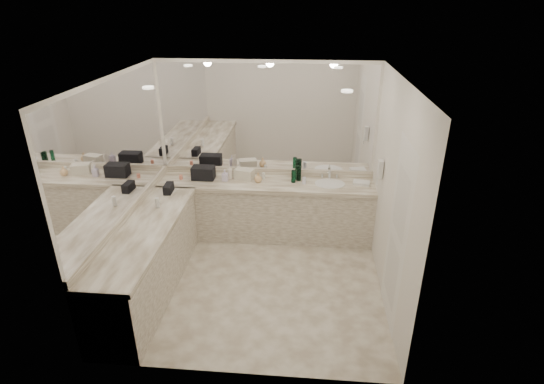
# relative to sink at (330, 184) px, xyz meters

# --- Properties ---
(floor) EXTENTS (3.20, 3.20, 0.00)m
(floor) POSITION_rel_sink_xyz_m (-0.95, -1.20, -0.90)
(floor) COLOR beige
(floor) RESTS_ON ground
(ceiling) EXTENTS (3.20, 3.20, 0.00)m
(ceiling) POSITION_rel_sink_xyz_m (-0.95, -1.20, 1.71)
(ceiling) COLOR white
(ceiling) RESTS_ON floor
(wall_back) EXTENTS (3.20, 0.02, 2.60)m
(wall_back) POSITION_rel_sink_xyz_m (-0.95, 0.30, 0.41)
(wall_back) COLOR silver
(wall_back) RESTS_ON floor
(wall_left) EXTENTS (0.02, 3.00, 2.60)m
(wall_left) POSITION_rel_sink_xyz_m (-2.55, -1.20, 0.41)
(wall_left) COLOR silver
(wall_left) RESTS_ON floor
(wall_right) EXTENTS (0.02, 3.00, 2.60)m
(wall_right) POSITION_rel_sink_xyz_m (0.65, -1.20, 0.41)
(wall_right) COLOR silver
(wall_right) RESTS_ON floor
(vanity_back_base) EXTENTS (3.20, 0.60, 0.84)m
(vanity_back_base) POSITION_rel_sink_xyz_m (-0.95, 0.00, -0.48)
(vanity_back_base) COLOR silver
(vanity_back_base) RESTS_ON floor
(vanity_back_top) EXTENTS (3.20, 0.64, 0.06)m
(vanity_back_top) POSITION_rel_sink_xyz_m (-0.95, -0.01, -0.03)
(vanity_back_top) COLOR silver
(vanity_back_top) RESTS_ON vanity_back_base
(vanity_left_base) EXTENTS (0.60, 2.40, 0.84)m
(vanity_left_base) POSITION_rel_sink_xyz_m (-2.25, -1.50, -0.48)
(vanity_left_base) COLOR silver
(vanity_left_base) RESTS_ON floor
(vanity_left_top) EXTENTS (0.64, 2.42, 0.06)m
(vanity_left_top) POSITION_rel_sink_xyz_m (-2.24, -1.50, -0.03)
(vanity_left_top) COLOR silver
(vanity_left_top) RESTS_ON vanity_left_base
(backsplash_back) EXTENTS (3.20, 0.04, 0.10)m
(backsplash_back) POSITION_rel_sink_xyz_m (-0.95, 0.28, 0.05)
(backsplash_back) COLOR silver
(backsplash_back) RESTS_ON vanity_back_top
(backsplash_left) EXTENTS (0.04, 3.00, 0.10)m
(backsplash_left) POSITION_rel_sink_xyz_m (-2.53, -1.20, 0.05)
(backsplash_left) COLOR silver
(backsplash_left) RESTS_ON vanity_left_top
(mirror_back) EXTENTS (3.12, 0.01, 1.55)m
(mirror_back) POSITION_rel_sink_xyz_m (-0.95, 0.29, 0.88)
(mirror_back) COLOR white
(mirror_back) RESTS_ON wall_back
(mirror_left) EXTENTS (0.01, 2.92, 1.55)m
(mirror_left) POSITION_rel_sink_xyz_m (-2.54, -1.20, 0.88)
(mirror_left) COLOR white
(mirror_left) RESTS_ON wall_left
(sink) EXTENTS (0.44, 0.44, 0.03)m
(sink) POSITION_rel_sink_xyz_m (0.00, 0.00, 0.00)
(sink) COLOR white
(sink) RESTS_ON vanity_back_top
(faucet) EXTENTS (0.24, 0.16, 0.14)m
(faucet) POSITION_rel_sink_xyz_m (0.00, 0.21, 0.07)
(faucet) COLOR silver
(faucet) RESTS_ON vanity_back_top
(wall_phone) EXTENTS (0.06, 0.10, 0.24)m
(wall_phone) POSITION_rel_sink_xyz_m (0.61, -0.50, 0.46)
(wall_phone) COLOR white
(wall_phone) RESTS_ON wall_right
(door) EXTENTS (0.02, 0.82, 2.10)m
(door) POSITION_rel_sink_xyz_m (0.64, -1.70, 0.16)
(door) COLOR white
(door) RESTS_ON wall_right
(black_toiletry_bag) EXTENTS (0.33, 0.21, 0.19)m
(black_toiletry_bag) POSITION_rel_sink_xyz_m (-1.88, 0.03, 0.10)
(black_toiletry_bag) COLOR black
(black_toiletry_bag) RESTS_ON vanity_back_top
(black_bag_spill) EXTENTS (0.12, 0.23, 0.12)m
(black_bag_spill) POSITION_rel_sink_xyz_m (-2.25, -0.49, 0.07)
(black_bag_spill) COLOR black
(black_bag_spill) RESTS_ON vanity_left_top
(cream_cosmetic_case) EXTENTS (0.30, 0.23, 0.16)m
(cream_cosmetic_case) POSITION_rel_sink_xyz_m (-1.27, 0.08, 0.08)
(cream_cosmetic_case) COLOR beige
(cream_cosmetic_case) RESTS_ON vanity_back_top
(hand_towel) EXTENTS (0.26, 0.20, 0.04)m
(hand_towel) POSITION_rel_sink_xyz_m (0.46, 0.03, 0.02)
(hand_towel) COLOR white
(hand_towel) RESTS_ON vanity_back_top
(lotion_left) EXTENTS (0.05, 0.05, 0.13)m
(lotion_left) POSITION_rel_sink_xyz_m (-2.25, -0.96, 0.07)
(lotion_left) COLOR white
(lotion_left) RESTS_ON vanity_left_top
(soap_bottle_a) EXTENTS (0.10, 0.10, 0.22)m
(soap_bottle_a) POSITION_rel_sink_xyz_m (-1.49, 0.07, 0.12)
(soap_bottle_a) COLOR silver
(soap_bottle_a) RESTS_ON vanity_back_top
(soap_bottle_b) EXTENTS (0.09, 0.09, 0.17)m
(soap_bottle_b) POSITION_rel_sink_xyz_m (-1.54, -0.02, 0.09)
(soap_bottle_b) COLOR silver
(soap_bottle_b) RESTS_ON vanity_back_top
(soap_bottle_c) EXTENTS (0.14, 0.14, 0.15)m
(soap_bottle_c) POSITION_rel_sink_xyz_m (-1.05, -0.03, 0.08)
(soap_bottle_c) COLOR #E1B479
(soap_bottle_c) RESTS_ON vanity_back_top
(green_bottle_0) EXTENTS (0.07, 0.07, 0.20)m
(green_bottle_0) POSITION_rel_sink_xyz_m (-0.47, 0.15, 0.10)
(green_bottle_0) COLOR #0B4D2C
(green_bottle_0) RESTS_ON vanity_back_top
(green_bottle_1) EXTENTS (0.07, 0.07, 0.19)m
(green_bottle_1) POSITION_rel_sink_xyz_m (-0.53, 0.02, 0.10)
(green_bottle_1) COLOR #0B4D2C
(green_bottle_1) RESTS_ON vanity_back_top
(green_bottle_2) EXTENTS (0.06, 0.06, 0.21)m
(green_bottle_2) POSITION_rel_sink_xyz_m (-0.49, 0.14, 0.11)
(green_bottle_2) COLOR #0B4D2C
(green_bottle_2) RESTS_ON vanity_back_top
(green_bottle_3) EXTENTS (0.07, 0.07, 0.19)m
(green_bottle_3) POSITION_rel_sink_xyz_m (-0.46, 0.09, 0.10)
(green_bottle_3) COLOR #0B4D2C
(green_bottle_3) RESTS_ON vanity_back_top
(amenity_bottle_0) EXTENTS (0.05, 0.05, 0.06)m
(amenity_bottle_0) POSITION_rel_sink_xyz_m (-1.40, 0.14, 0.04)
(amenity_bottle_0) COLOR white
(amenity_bottle_0) RESTS_ON vanity_back_top
(amenity_bottle_1) EXTENTS (0.05, 0.05, 0.10)m
(amenity_bottle_1) POSITION_rel_sink_xyz_m (-0.38, -0.03, 0.06)
(amenity_bottle_1) COLOR silver
(amenity_bottle_1) RESTS_ON vanity_back_top
(amenity_bottle_2) EXTENTS (0.05, 0.05, 0.06)m
(amenity_bottle_2) POSITION_rel_sink_xyz_m (-2.21, -0.01, 0.04)
(amenity_bottle_2) COLOR #E57F66
(amenity_bottle_2) RESTS_ON vanity_back_top
(amenity_bottle_3) EXTENTS (0.05, 0.05, 0.07)m
(amenity_bottle_3) POSITION_rel_sink_xyz_m (-1.30, 0.08, 0.04)
(amenity_bottle_3) COLOR silver
(amenity_bottle_3) RESTS_ON vanity_back_top
(amenity_bottle_4) EXTENTS (0.05, 0.05, 0.09)m
(amenity_bottle_4) POSITION_rel_sink_xyz_m (-0.99, 0.12, 0.05)
(amenity_bottle_4) COLOR white
(amenity_bottle_4) RESTS_ON vanity_back_top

